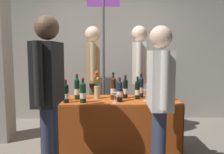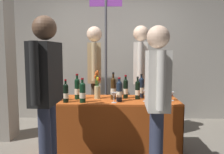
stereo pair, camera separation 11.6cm
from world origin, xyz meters
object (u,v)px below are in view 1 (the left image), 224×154
display_bottle_0 (137,89)px  wine_glass_near_vendor (171,94)px  taster_foreground_right (48,85)px  booth_signpost (104,49)px  flower_vase (97,89)px  wine_glass_mid (145,93)px  vendor_presenter (139,70)px  featured_wine_bottle (54,90)px  tasting_table (112,116)px  wine_glass_near_taster (115,95)px

display_bottle_0 → wine_glass_near_vendor: display_bottle_0 is taller
taster_foreground_right → booth_signpost: booth_signpost is taller
wine_glass_near_vendor → flower_vase: size_ratio=0.30×
wine_glass_mid → booth_signpost: 1.47m
vendor_presenter → taster_foreground_right: 1.79m
featured_wine_bottle → tasting_table: bearing=9.6°
tasting_table → featured_wine_bottle: (-0.74, -0.13, 0.39)m
wine_glass_near_vendor → vendor_presenter: bearing=114.8°
wine_glass_near_taster → flower_vase: 0.34m
tasting_table → wine_glass_mid: bearing=-15.6°
tasting_table → flower_vase: flower_vase is taller
wine_glass_near_vendor → taster_foreground_right: (-1.42, -0.70, 0.23)m
display_bottle_0 → booth_signpost: 1.32m
tasting_table → featured_wine_bottle: size_ratio=5.22×
display_bottle_0 → wine_glass_near_taster: display_bottle_0 is taller
display_bottle_0 → wine_glass_near_taster: size_ratio=2.31×
wine_glass_near_taster → taster_foreground_right: 0.90m
tasting_table → wine_glass_near_vendor: wine_glass_near_vendor is taller
wine_glass_mid → flower_vase: 0.65m
booth_signpost → featured_wine_bottle: bearing=-116.2°
flower_vase → booth_signpost: booth_signpost is taller
featured_wine_bottle → vendor_presenter: bearing=33.2°
wine_glass_near_vendor → flower_vase: 0.98m
featured_wine_bottle → wine_glass_near_vendor: featured_wine_bottle is taller
featured_wine_bottle → wine_glass_mid: featured_wine_bottle is taller
display_bottle_0 → wine_glass_mid: bearing=-56.7°
display_bottle_0 → booth_signpost: size_ratio=0.13×
featured_wine_bottle → wine_glass_near_taster: featured_wine_bottle is taller
display_bottle_0 → wine_glass_mid: display_bottle_0 is taller
flower_vase → wine_glass_near_vendor: bearing=-6.7°
wine_glass_near_taster → flower_vase: bearing=131.9°
booth_signpost → wine_glass_near_vendor: bearing=-52.5°
featured_wine_bottle → wine_glass_near_vendor: 1.52m
display_bottle_0 → booth_signpost: bearing=113.3°
booth_signpost → display_bottle_0: bearing=-66.7°
display_bottle_0 → vendor_presenter: bearing=81.0°
featured_wine_bottle → flower_vase: flower_vase is taller
wine_glass_mid → vendor_presenter: (0.01, 0.77, 0.24)m
wine_glass_near_vendor → wine_glass_mid: 0.35m
tasting_table → wine_glass_mid: wine_glass_mid is taller
tasting_table → wine_glass_near_vendor: 0.84m
wine_glass_mid → flower_vase: flower_vase is taller
tasting_table → wine_glass_near_vendor: bearing=-5.2°
vendor_presenter → booth_signpost: size_ratio=0.76×
wine_glass_near_taster → vendor_presenter: size_ratio=0.07×
tasting_table → wine_glass_mid: size_ratio=11.97×
wine_glass_near_vendor → wine_glass_near_taster: bearing=-169.3°
featured_wine_bottle → wine_glass_near_taster: bearing=-6.5°
featured_wine_bottle → wine_glass_mid: bearing=0.2°
wine_glass_mid → booth_signpost: (-0.56, 1.23, 0.58)m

